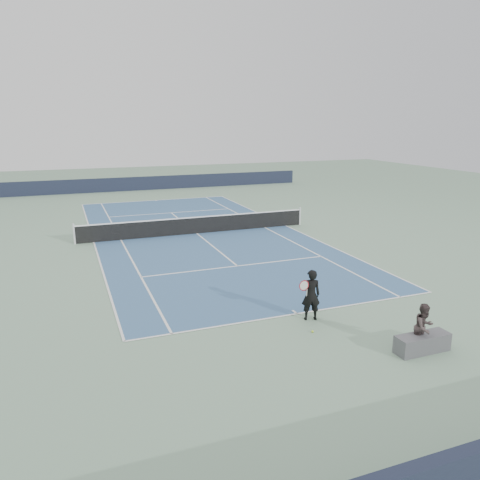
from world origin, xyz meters
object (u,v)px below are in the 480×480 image
object	(u,v)px
tennis_net	(197,225)
tennis_ball	(312,331)
spectator_bench	(423,335)
tennis_player	(311,295)

from	to	relation	value
tennis_net	tennis_ball	distance (m)	13.27
tennis_ball	spectator_bench	size ratio (longest dim) A/B	0.04
tennis_net	spectator_bench	xyz separation A→B (m)	(1.98, -15.34, -0.01)
tennis_net	tennis_player	bearing A→B (deg)	-89.08
tennis_ball	spectator_bench	world-z (taller)	spectator_bench
tennis_net	spectator_bench	world-z (taller)	spectator_bench
tennis_net	tennis_player	distance (m)	12.39
tennis_ball	tennis_net	bearing A→B (deg)	89.14
tennis_ball	tennis_player	bearing A→B (deg)	65.52
tennis_net	spectator_bench	distance (m)	15.47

